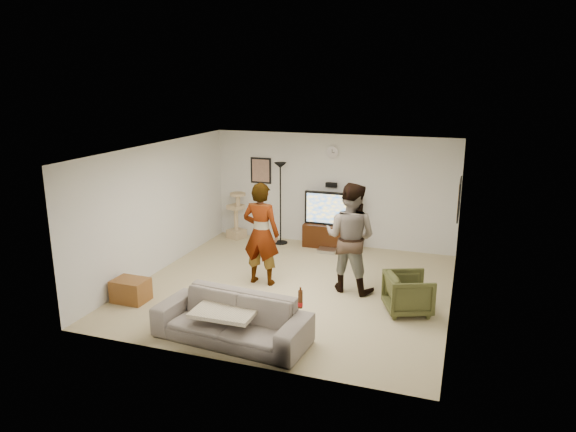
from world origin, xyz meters
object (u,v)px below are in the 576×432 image
(person_left, at_px, (261,234))
(side_table, at_px, (131,290))
(sofa, at_px, (232,319))
(beer_bottle, at_px, (300,299))
(tv, at_px, (332,209))
(cat_tree, at_px, (236,215))
(person_right, at_px, (350,237))
(tv_stand, at_px, (332,236))
(floor_lamp, at_px, (280,204))
(armchair, at_px, (408,293))

(person_left, xyz_separation_m, side_table, (-1.80, -1.49, -0.76))
(sofa, distance_m, beer_bottle, 1.13)
(tv, xyz_separation_m, cat_tree, (-2.31, -0.06, -0.33))
(person_right, bearing_deg, person_left, 17.75)
(beer_bottle, bearing_deg, tv, 99.30)
(tv_stand, bearing_deg, person_left, -105.25)
(tv, xyz_separation_m, person_left, (-0.68, -2.50, 0.06))
(tv, relative_size, floor_lamp, 0.67)
(sofa, bearing_deg, tv_stand, 91.93)
(side_table, bearing_deg, beer_bottle, -12.04)
(tv, height_order, person_left, person_left)
(sofa, height_order, side_table, sofa)
(person_left, distance_m, sofa, 2.30)
(cat_tree, relative_size, side_table, 1.92)
(side_table, bearing_deg, sofa, -17.39)
(tv_stand, distance_m, floor_lamp, 1.36)
(armchair, height_order, side_table, armchair)
(beer_bottle, bearing_deg, armchair, 54.79)
(tv_stand, bearing_deg, sofa, -93.28)
(armchair, relative_size, side_table, 1.24)
(person_right, bearing_deg, side_table, 36.71)
(beer_bottle, xyz_separation_m, armchair, (1.26, 1.78, -0.46))
(sofa, xyz_separation_m, side_table, (-2.21, 0.69, -0.14))
(tv_stand, relative_size, sofa, 0.55)
(cat_tree, bearing_deg, tv, 1.43)
(tv, distance_m, side_table, 4.74)
(sofa, bearing_deg, tv, 91.93)
(person_left, xyz_separation_m, beer_bottle, (1.45, -2.18, -0.17))
(sofa, bearing_deg, person_right, 68.99)
(tv, relative_size, cat_tree, 1.12)
(beer_bottle, height_order, armchair, beer_bottle)
(tv, distance_m, floor_lamp, 1.18)
(tv, relative_size, person_right, 0.64)
(floor_lamp, xyz_separation_m, person_left, (0.49, -2.39, 0.02))
(person_left, xyz_separation_m, armchair, (2.70, -0.40, -0.62))
(person_left, distance_m, person_right, 1.61)
(sofa, height_order, beer_bottle, beer_bottle)
(tv_stand, xyz_separation_m, person_right, (0.91, -2.28, 0.72))
(side_table, bearing_deg, cat_tree, 87.51)
(sofa, distance_m, armchair, 2.90)
(tv_stand, relative_size, tv, 1.00)
(tv_stand, bearing_deg, cat_tree, -178.57)
(person_left, relative_size, beer_bottle, 7.59)
(tv_stand, distance_m, side_table, 4.69)
(cat_tree, relative_size, beer_bottle, 4.43)
(beer_bottle, bearing_deg, side_table, 167.96)
(tv_stand, height_order, person_right, person_right)
(person_left, bearing_deg, side_table, 41.34)
(cat_tree, distance_m, person_right, 3.94)
(tv_stand, height_order, armchair, armchair)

